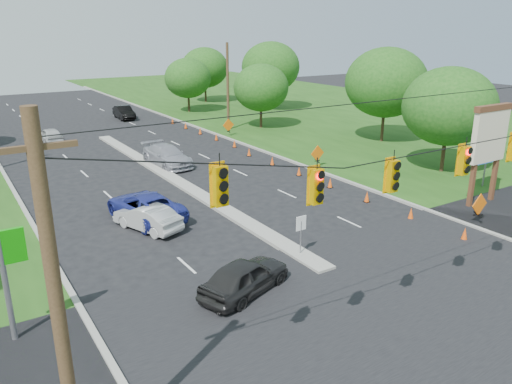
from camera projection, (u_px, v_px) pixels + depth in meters
ground at (396, 314)px, 19.02m from camera, size 160.00×160.00×0.00m
grass_right at (452, 136)px, 50.36m from camera, size 40.00×160.00×0.06m
cross_street at (396, 314)px, 19.02m from camera, size 160.00×14.00×0.02m
curb_left at (2, 172)px, 37.88m from camera, size 0.25×110.00×0.16m
curb_right at (232, 141)px, 48.20m from camera, size 0.25×110.00×0.16m
median at (173, 180)px, 35.84m from camera, size 1.00×34.00×0.18m
median_sign at (301, 228)px, 23.37m from camera, size 0.55×0.06×2.05m
signal_span at (431, 198)px, 16.64m from camera, size 25.60×0.32×9.00m
utility_pole_far_right at (228, 87)px, 52.02m from camera, size 0.28×0.28×9.00m
pylon_sign at (489, 139)px, 30.04m from camera, size 5.90×2.30×6.12m
cone_0 at (465, 234)px, 25.54m from camera, size 0.32×0.32×0.70m
cone_1 at (411, 213)px, 28.34m from camera, size 0.32×0.32×0.70m
cone_2 at (367, 197)px, 31.15m from camera, size 0.32×0.32×0.70m
cone_3 at (330, 183)px, 33.95m from camera, size 0.32×0.32×0.70m
cone_4 at (299, 171)px, 36.75m from camera, size 0.32×0.32×0.70m
cone_5 at (272, 161)px, 39.55m from camera, size 0.32×0.32×0.70m
cone_6 at (249, 152)px, 42.36m from camera, size 0.32×0.32×0.70m
cone_7 at (234, 144)px, 45.47m from camera, size 0.32×0.32×0.70m
cone_8 at (216, 137)px, 48.27m from camera, size 0.32×0.32×0.70m
cone_9 at (200, 131)px, 51.07m from camera, size 0.32×0.32×0.70m
cone_10 at (186, 126)px, 53.87m from camera, size 0.32×0.32×0.70m
cone_11 at (173, 121)px, 56.68m from camera, size 0.32×0.32×0.70m
work_sign_0 at (479, 206)px, 27.40m from camera, size 1.27×0.58×1.37m
work_sign_1 at (317, 154)px, 38.61m from camera, size 1.27×0.58×1.37m
work_sign_2 at (228, 126)px, 49.82m from camera, size 1.27×0.58×1.37m
tree_7 at (449, 106)px, 36.27m from camera, size 6.72×6.72×7.84m
tree_8 at (386, 83)px, 46.13m from camera, size 7.56×7.56×8.82m
tree_9 at (261, 88)px, 53.06m from camera, size 5.88×5.88×6.86m
tree_10 at (271, 67)px, 64.77m from camera, size 7.56×7.56×8.82m
tree_11 at (205, 68)px, 71.73m from camera, size 6.72×6.72×7.84m
tree_12 at (188, 78)px, 63.25m from camera, size 5.88×5.88×6.86m
black_sedan at (245, 277)px, 20.30m from camera, size 4.72×3.16×1.49m
white_sedan at (147, 218)px, 26.78m from camera, size 2.81×4.43×1.38m
blue_pickup at (145, 206)px, 28.23m from camera, size 3.45×6.00×1.58m
silver_car_far at (167, 156)px, 39.30m from camera, size 2.67×5.68×1.60m
silver_car_oncoming at (50, 135)px, 47.26m from camera, size 1.82×4.22×1.42m
dark_car_receding at (124, 113)px, 59.58m from camera, size 1.85×4.73×1.54m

